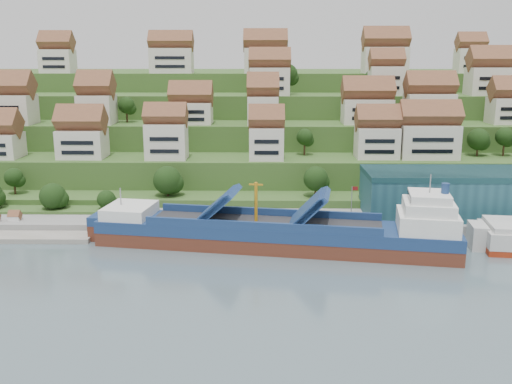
{
  "coord_description": "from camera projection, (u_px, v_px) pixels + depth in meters",
  "views": [
    {
      "loc": [
        -0.49,
        -105.75,
        36.76
      ],
      "look_at": [
        -2.09,
        14.0,
        8.0
      ],
      "focal_mm": 40.0,
      "sensor_mm": 36.0,
      "label": 1
    }
  ],
  "objects": [
    {
      "name": "warehouse",
      "position": [
        501.0,
        193.0,
        125.57
      ],
      "size": [
        60.0,
        15.0,
        10.0
      ],
      "primitive_type": "cube",
      "color": "#23525F",
      "rests_on": "quay"
    },
    {
      "name": "hillside_trees",
      "position": [
        215.0,
        144.0,
        146.58
      ],
      "size": [
        139.87,
        62.5,
        31.67
      ],
      "color": "#1C3913",
      "rests_on": "ground"
    },
    {
      "name": "quay",
      "position": [
        356.0,
        222.0,
        125.47
      ],
      "size": [
        180.0,
        14.0,
        2.2
      ],
      "primitive_type": "cube",
      "color": "gray",
      "rests_on": "ground"
    },
    {
      "name": "hillside_village",
      "position": [
        287.0,
        101.0,
        164.02
      ],
      "size": [
        159.67,
        61.07,
        28.43
      ],
      "color": "silver",
      "rests_on": "ground"
    },
    {
      "name": "ground",
      "position": [
        266.0,
        248.0,
        111.4
      ],
      "size": [
        300.0,
        300.0,
        0.0
      ],
      "primitive_type": "plane",
      "color": "slate",
      "rests_on": "ground"
    },
    {
      "name": "cargo_ship",
      "position": [
        284.0,
        233.0,
        110.91
      ],
      "size": [
        70.83,
        21.89,
        15.42
      ],
      "rotation": [
        0.0,
        0.0,
        -0.16
      ],
      "color": "#5B2A1B",
      "rests_on": "ground"
    },
    {
      "name": "hillside",
      "position": [
        265.0,
        128.0,
        209.59
      ],
      "size": [
        260.0,
        128.0,
        31.0
      ],
      "color": "#2D4C1E",
      "rests_on": "ground"
    },
    {
      "name": "flagpole",
      "position": [
        352.0,
        202.0,
        119.28
      ],
      "size": [
        1.28,
        0.16,
        8.0
      ],
      "color": "gray",
      "rests_on": "quay"
    }
  ]
}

